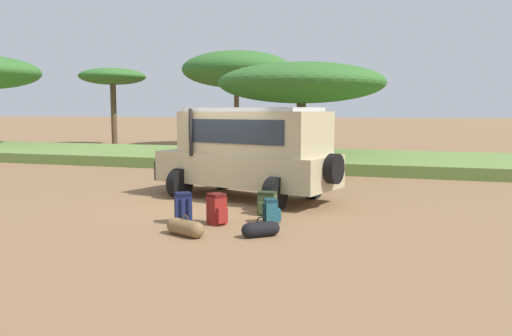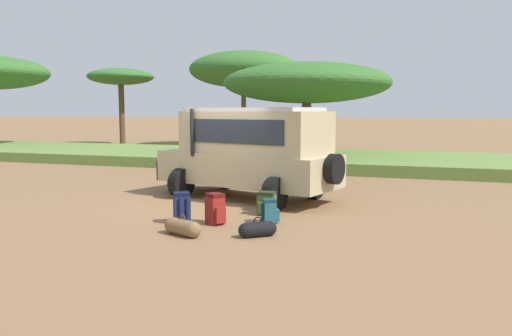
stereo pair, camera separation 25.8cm
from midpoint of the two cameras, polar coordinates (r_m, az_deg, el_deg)
The scene contains 12 objects.
ground_plane at distance 12.62m, azimuth -3.88°, elevation -4.22°, with size 320.00×320.00×0.00m, color olive.
grass_bank at distance 22.16m, azimuth 6.22°, elevation 1.00°, with size 120.00×7.00×0.44m.
safari_vehicle at distance 13.32m, azimuth -0.07°, elevation 1.99°, with size 5.46×3.56×2.44m.
backpack_beside_front_wheel at distance 10.63m, azimuth -7.79°, elevation -4.56°, with size 0.44×0.45×0.66m.
backpack_cluster_center at distance 10.55m, azimuth 2.28°, elevation -4.98°, with size 0.42×0.40×0.51m.
backpack_near_rear_wheel at distance 10.45m, azimuth -3.96°, elevation -4.72°, with size 0.48×0.44×0.65m.
backpack_outermost at distance 11.36m, azimuth 1.86°, elevation -4.09°, with size 0.40×0.41×0.53m.
duffel_bag_low_black_case at distance 9.43m, azimuth 0.98°, elevation -7.02°, with size 0.65×0.58×0.38m.
duffel_bag_soft_canvas at distance 9.62m, azimuth -7.62°, elevation -6.73°, with size 0.86×0.52×0.41m.
acacia_tree_left_mid at distance 35.74m, azimuth -15.00°, elevation 9.94°, with size 4.50×4.42×5.21m.
acacia_tree_centre_back at distance 33.85m, azimuth -1.21°, elevation 11.18°, with size 7.41×6.39×6.30m.
acacia_tree_right_mid at distance 22.98m, azimuth 6.16°, elevation 9.59°, with size 7.54×7.69×4.50m.
Camera 2 is at (4.92, -11.39, 2.36)m, focal length 35.00 mm.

